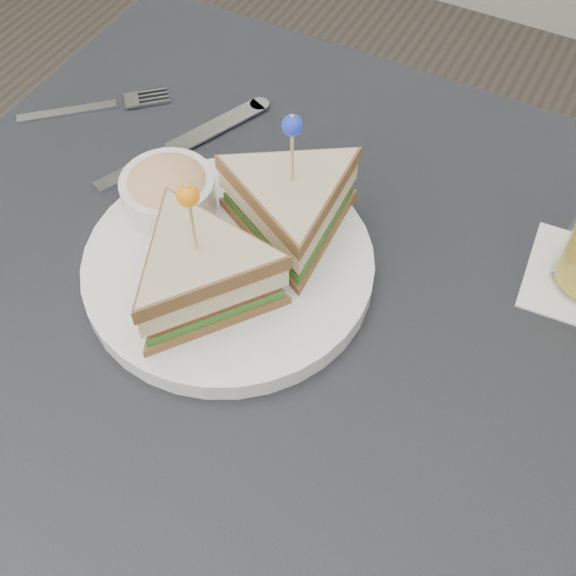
{
  "coord_description": "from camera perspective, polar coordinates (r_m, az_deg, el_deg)",
  "views": [
    {
      "loc": [
        0.18,
        -0.3,
        1.28
      ],
      "look_at": [
        0.01,
        0.01,
        0.8
      ],
      "focal_mm": 45.0,
      "sensor_mm": 36.0,
      "label": 1
    }
  ],
  "objects": [
    {
      "name": "ground_plane",
      "position": [
        1.33,
        -0.63,
        -21.17
      ],
      "size": [
        3.5,
        3.5,
        0.0
      ],
      "primitive_type": "plane",
      "color": "#3F3833"
    },
    {
      "name": "table",
      "position": [
        0.7,
        -1.11,
        -6.41
      ],
      "size": [
        0.8,
        0.8,
        0.75
      ],
      "color": "black",
      "rests_on": "ground"
    },
    {
      "name": "plate_meal",
      "position": [
        0.64,
        -4.21,
        3.82
      ],
      "size": [
        0.35,
        0.35,
        0.16
      ],
      "rotation": [
        0.0,
        0.0,
        0.39
      ],
      "color": "white",
      "rests_on": "table"
    },
    {
      "name": "cutlery_fork",
      "position": [
        0.86,
        -14.5,
        13.77
      ],
      "size": [
        0.14,
        0.13,
        0.0
      ],
      "rotation": [
        0.0,
        0.0,
        -0.84
      ],
      "color": "silver",
      "rests_on": "table"
    },
    {
      "name": "cutlery_knife",
      "position": [
        0.79,
        -8.65,
        10.99
      ],
      "size": [
        0.1,
        0.21,
        0.01
      ],
      "rotation": [
        0.0,
        0.0,
        -0.4
      ],
      "color": "white",
      "rests_on": "table"
    }
  ]
}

